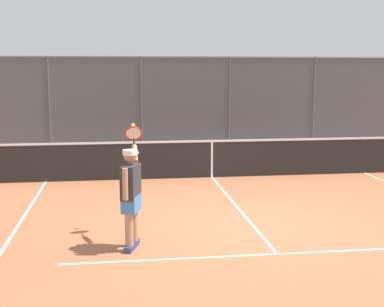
# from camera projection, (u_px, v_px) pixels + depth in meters

# --- Properties ---
(ground_plane) EXTENTS (60.00, 60.00, 0.00)m
(ground_plane) POSITION_uv_depth(u_px,v_px,m) (253.00, 225.00, 9.48)
(ground_plane) COLOR #A8603D
(court_line_markings) EXTENTS (8.32, 10.48, 0.01)m
(court_line_markings) POSITION_uv_depth(u_px,v_px,m) (283.00, 260.00, 7.75)
(court_line_markings) COLOR white
(court_line_markings) RESTS_ON ground
(fence_backdrop) EXTENTS (18.52, 1.37, 3.15)m
(fence_backdrop) POSITION_uv_depth(u_px,v_px,m) (184.00, 106.00, 19.28)
(fence_backdrop) COLOR #474C51
(fence_backdrop) RESTS_ON ground
(tennis_net) EXTENTS (10.69, 0.09, 1.07)m
(tennis_net) POSITION_uv_depth(u_px,v_px,m) (212.00, 158.00, 13.57)
(tennis_net) COLOR #2D2D2D
(tennis_net) RESTS_ON ground
(tennis_player) EXTENTS (0.39, 1.35, 1.85)m
(tennis_player) POSITION_uv_depth(u_px,v_px,m) (131.00, 192.00, 8.15)
(tennis_player) COLOR navy
(tennis_player) RESTS_ON ground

